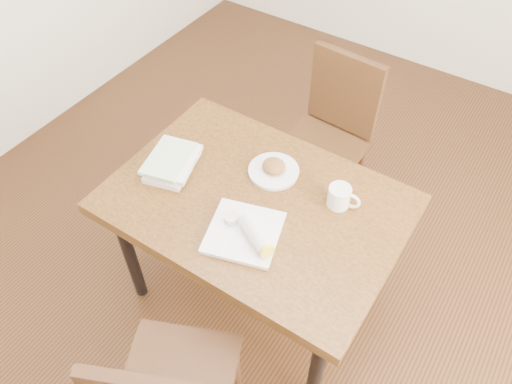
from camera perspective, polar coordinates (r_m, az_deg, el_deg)
The scene contains 8 objects.
ground at distance 2.71m, azimuth 0.00°, elevation -11.38°, with size 4.00×5.00×0.01m, color #472814.
room_walls at distance 1.54m, azimuth 0.00°, elevation 21.05°, with size 4.02×5.02×2.80m.
table at distance 2.16m, azimuth 0.00°, elevation -2.31°, with size 1.22×0.86×0.75m.
chair_far at distance 2.75m, azimuth 8.50°, elevation 7.12°, with size 0.45×0.45×0.95m.
plate_scone at distance 2.19m, azimuth 2.04°, elevation 2.60°, with size 0.23×0.23×0.07m.
coffee_mug at distance 2.07m, azimuth 9.60°, elevation -0.50°, with size 0.14×0.09×0.10m.
plate_burrito at distance 1.95m, azimuth -0.96°, elevation -4.69°, with size 0.35×0.35×0.09m.
book_stack at distance 2.23m, azimuth -9.53°, elevation 3.35°, with size 0.25×0.30×0.07m.
Camera 1 is at (0.75, -1.15, 2.34)m, focal length 35.00 mm.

